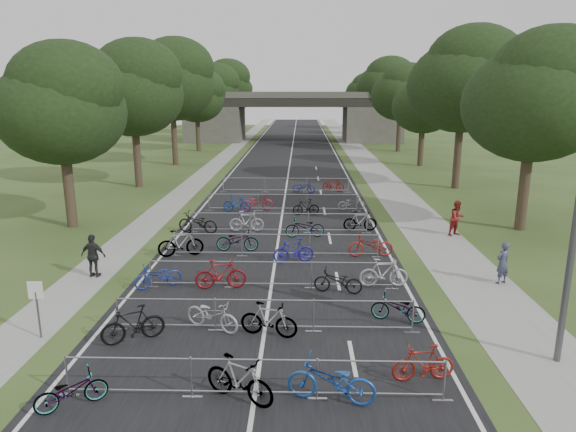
% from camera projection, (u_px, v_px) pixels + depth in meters
% --- Properties ---
extents(ground, '(200.00, 200.00, 0.00)m').
position_uv_depth(ground, '(254.00, 398.00, 12.60)').
color(ground, '#354B20').
rests_on(ground, ground).
extents(road, '(11.00, 140.00, 0.01)m').
position_uv_depth(road, '(291.00, 153.00, 61.12)').
color(road, black).
rests_on(road, ground).
extents(sidewalk_right, '(3.00, 140.00, 0.01)m').
position_uv_depth(sidewalk_right, '(359.00, 153.00, 60.93)').
color(sidewalk_right, gray).
rests_on(sidewalk_right, ground).
extents(sidewalk_left, '(2.00, 140.00, 0.01)m').
position_uv_depth(sidewalk_left, '(229.00, 153.00, 61.30)').
color(sidewalk_left, gray).
rests_on(sidewalk_left, ground).
extents(lane_markings, '(0.12, 140.00, 0.00)m').
position_uv_depth(lane_markings, '(291.00, 153.00, 61.12)').
color(lane_markings, silver).
rests_on(lane_markings, ground).
extents(overpass_bridge, '(31.00, 8.00, 7.05)m').
position_uv_depth(overpass_bridge, '(293.00, 116.00, 74.83)').
color(overpass_bridge, '#4B4843').
rests_on(overpass_bridge, ground).
extents(park_sign, '(0.45, 0.06, 1.83)m').
position_uv_depth(park_sign, '(36.00, 299.00, 15.37)').
color(park_sign, '#4C4C51').
rests_on(park_sign, ground).
extents(tree_left_0, '(6.72, 6.72, 10.25)m').
position_uv_depth(tree_left_0, '(62.00, 107.00, 26.77)').
color(tree_left_0, '#33261C').
rests_on(tree_left_0, ground).
extents(tree_right_0, '(7.17, 7.17, 10.93)m').
position_uv_depth(tree_right_0, '(537.00, 99.00, 26.08)').
color(tree_right_0, '#33261C').
rests_on(tree_right_0, ground).
extents(tree_left_1, '(7.56, 7.56, 11.53)m').
position_uv_depth(tree_left_1, '(134.00, 90.00, 38.22)').
color(tree_left_1, '#33261C').
rests_on(tree_left_1, ground).
extents(tree_right_1, '(8.18, 8.18, 12.47)m').
position_uv_depth(tree_right_1, '(465.00, 82.00, 37.49)').
color(tree_right_1, '#33261C').
rests_on(tree_right_1, ground).
extents(tree_left_2, '(8.40, 8.40, 12.81)m').
position_uv_depth(tree_left_2, '(172.00, 82.00, 49.67)').
color(tree_left_2, '#33261C').
rests_on(tree_left_2, ground).
extents(tree_right_2, '(6.16, 6.16, 9.39)m').
position_uv_depth(tree_right_2, '(425.00, 105.00, 49.60)').
color(tree_right_2, '#33261C').
rests_on(tree_right_2, ground).
extents(tree_left_3, '(6.72, 6.72, 10.25)m').
position_uv_depth(tree_left_3, '(197.00, 97.00, 61.70)').
color(tree_left_3, '#33261C').
rests_on(tree_left_3, ground).
extents(tree_right_3, '(7.17, 7.17, 10.93)m').
position_uv_depth(tree_right_3, '(402.00, 93.00, 61.01)').
color(tree_right_3, '#33261C').
rests_on(tree_right_3, ground).
extents(tree_left_4, '(7.56, 7.56, 11.53)m').
position_uv_depth(tree_left_4, '(214.00, 90.00, 73.15)').
color(tree_left_4, '#33261C').
rests_on(tree_left_4, ground).
extents(tree_right_4, '(8.18, 8.18, 12.47)m').
position_uv_depth(tree_right_4, '(386.00, 86.00, 72.42)').
color(tree_right_4, '#33261C').
rests_on(tree_right_4, ground).
extents(tree_left_5, '(8.40, 8.40, 12.81)m').
position_uv_depth(tree_left_5, '(225.00, 85.00, 84.61)').
color(tree_left_5, '#33261C').
rests_on(tree_left_5, ground).
extents(tree_right_5, '(6.16, 6.16, 9.39)m').
position_uv_depth(tree_right_5, '(374.00, 98.00, 84.54)').
color(tree_right_5, '#33261C').
rests_on(tree_right_5, ground).
extents(tree_left_6, '(6.72, 6.72, 10.25)m').
position_uv_depth(tree_left_6, '(235.00, 94.00, 96.64)').
color(tree_left_6, '#33261C').
rests_on(tree_left_6, ground).
extents(tree_right_6, '(7.17, 7.17, 10.93)m').
position_uv_depth(tree_right_6, '(365.00, 92.00, 95.95)').
color(tree_right_6, '#33261C').
rests_on(tree_right_6, ground).
extents(barrier_row_0, '(9.70, 0.08, 1.10)m').
position_uv_depth(barrier_row_0, '(254.00, 378.00, 12.46)').
color(barrier_row_0, '#989A9F').
rests_on(barrier_row_0, ground).
extents(barrier_row_1, '(9.70, 0.08, 1.10)m').
position_uv_depth(barrier_row_1, '(264.00, 315.00, 15.96)').
color(barrier_row_1, '#989A9F').
rests_on(barrier_row_1, ground).
extents(barrier_row_2, '(9.70, 0.08, 1.10)m').
position_uv_depth(barrier_row_2, '(271.00, 275.00, 19.45)').
color(barrier_row_2, '#989A9F').
rests_on(barrier_row_2, ground).
extents(barrier_row_3, '(9.70, 0.08, 1.10)m').
position_uv_depth(barrier_row_3, '(276.00, 245.00, 23.14)').
color(barrier_row_3, '#989A9F').
rests_on(barrier_row_3, ground).
extents(barrier_row_4, '(9.70, 0.08, 1.10)m').
position_uv_depth(barrier_row_4, '(279.00, 223.00, 27.02)').
color(barrier_row_4, '#989A9F').
rests_on(barrier_row_4, ground).
extents(barrier_row_5, '(9.70, 0.08, 1.10)m').
position_uv_depth(barrier_row_5, '(283.00, 202.00, 31.87)').
color(barrier_row_5, '#989A9F').
rests_on(barrier_row_5, ground).
extents(barrier_row_6, '(9.70, 0.08, 1.10)m').
position_uv_depth(barrier_row_6, '(286.00, 185.00, 37.70)').
color(barrier_row_6, '#989A9F').
rests_on(barrier_row_6, ground).
extents(bike_0, '(1.73, 1.38, 0.88)m').
position_uv_depth(bike_0, '(71.00, 391.00, 12.13)').
color(bike_0, '#989A9F').
rests_on(bike_0, ground).
extents(bike_1, '(1.96, 1.40, 1.16)m').
position_uv_depth(bike_1, '(239.00, 380.00, 12.35)').
color(bike_1, '#989A9F').
rests_on(bike_1, ground).
extents(bike_2, '(2.27, 1.19, 1.14)m').
position_uv_depth(bike_2, '(331.00, 381.00, 12.29)').
color(bike_2, '#1C4A9D').
rests_on(bike_2, ground).
extents(bike_3, '(1.71, 0.69, 1.00)m').
position_uv_depth(bike_3, '(423.00, 363.00, 13.24)').
color(bike_3, maroon).
rests_on(bike_3, ground).
extents(bike_4, '(1.92, 1.35, 1.14)m').
position_uv_depth(bike_4, '(133.00, 324.00, 15.29)').
color(bike_4, black).
rests_on(bike_4, ground).
extents(bike_5, '(2.04, 1.49, 1.02)m').
position_uv_depth(bike_5, '(212.00, 315.00, 16.08)').
color(bike_5, '#B4B6BD').
rests_on(bike_5, ground).
extents(bike_6, '(1.89, 0.94, 1.09)m').
position_uv_depth(bike_6, '(269.00, 320.00, 15.62)').
color(bike_6, '#989A9F').
rests_on(bike_6, ground).
extents(bike_7, '(1.84, 1.03, 0.92)m').
position_uv_depth(bike_7, '(398.00, 308.00, 16.65)').
color(bike_7, '#989A9F').
rests_on(bike_7, ground).
extents(bike_8, '(1.88, 1.39, 0.94)m').
position_uv_depth(bike_8, '(158.00, 276.00, 19.51)').
color(bike_8, navy).
rests_on(bike_8, ground).
extents(bike_9, '(2.00, 0.79, 1.17)m').
position_uv_depth(bike_9, '(221.00, 274.00, 19.37)').
color(bike_9, maroon).
rests_on(bike_9, ground).
extents(bike_10, '(1.89, 0.95, 0.95)m').
position_uv_depth(bike_10, '(338.00, 281.00, 18.98)').
color(bike_10, black).
rests_on(bike_10, ground).
extents(bike_11, '(1.90, 0.60, 1.13)m').
position_uv_depth(bike_11, '(384.00, 273.00, 19.58)').
color(bike_11, '#A8AAB0').
rests_on(bike_11, ground).
extents(bike_12, '(2.13, 1.11, 1.23)m').
position_uv_depth(bike_12, '(181.00, 243.00, 23.16)').
color(bike_12, '#989A9F').
rests_on(bike_12, ground).
extents(bike_13, '(1.96, 0.69, 1.03)m').
position_uv_depth(bike_13, '(237.00, 240.00, 23.95)').
color(bike_13, '#989A9F').
rests_on(bike_13, ground).
extents(bike_14, '(1.87, 0.91, 1.09)m').
position_uv_depth(bike_14, '(294.00, 251.00, 22.35)').
color(bike_14, navy).
rests_on(bike_14, ground).
extents(bike_15, '(2.10, 0.91, 1.07)m').
position_uv_depth(bike_15, '(371.00, 245.00, 23.13)').
color(bike_15, maroon).
rests_on(bike_15, ground).
extents(bike_16, '(2.28, 1.22, 1.14)m').
position_uv_depth(bike_16, '(198.00, 223.00, 26.94)').
color(bike_16, black).
rests_on(bike_16, ground).
extents(bike_17, '(1.86, 0.57, 1.11)m').
position_uv_depth(bike_17, '(247.00, 221.00, 27.26)').
color(bike_17, '#A6A8AE').
rests_on(bike_17, ground).
extents(bike_18, '(2.05, 0.91, 1.04)m').
position_uv_depth(bike_18, '(305.00, 227.00, 26.19)').
color(bike_18, '#989A9F').
rests_on(bike_18, ground).
extents(bike_19, '(1.81, 0.58, 1.08)m').
position_uv_depth(bike_19, '(360.00, 221.00, 27.36)').
color(bike_19, '#989A9F').
rests_on(bike_19, ground).
extents(bike_20, '(1.87, 1.00, 1.08)m').
position_uv_depth(bike_20, '(237.00, 204.00, 31.51)').
color(bike_20, navy).
rests_on(bike_20, ground).
extents(bike_21, '(2.14, 1.24, 1.06)m').
position_uv_depth(bike_21, '(257.00, 202.00, 31.96)').
color(bike_21, maroon).
rests_on(bike_21, ground).
extents(bike_22, '(1.68, 0.76, 0.97)m').
position_uv_depth(bike_22, '(306.00, 207.00, 30.86)').
color(bike_22, black).
rests_on(bike_22, ground).
extents(bike_23, '(1.84, 0.99, 0.92)m').
position_uv_depth(bike_23, '(351.00, 203.00, 32.07)').
color(bike_23, gray).
rests_on(bike_23, ground).
extents(bike_26, '(1.79, 1.03, 0.89)m').
position_uv_depth(bike_26, '(304.00, 187.00, 37.51)').
color(bike_26, navy).
rests_on(bike_26, ground).
extents(bike_27, '(1.74, 1.03, 1.01)m').
position_uv_depth(bike_27, '(333.00, 185.00, 38.01)').
color(bike_27, maroon).
rests_on(bike_27, ground).
extents(pedestrian_a, '(0.73, 0.64, 1.69)m').
position_uv_depth(pedestrian_a, '(503.00, 263.00, 19.84)').
color(pedestrian_a, '#353850').
rests_on(pedestrian_a, ground).
extents(pedestrian_b, '(1.12, 1.05, 1.83)m').
position_uv_depth(pedestrian_b, '(457.00, 218.00, 26.42)').
color(pedestrian_b, maroon).
rests_on(pedestrian_b, ground).
extents(pedestrian_c, '(1.09, 0.57, 1.77)m').
position_uv_depth(pedestrian_c, '(93.00, 256.00, 20.55)').
color(pedestrian_c, black).
rests_on(pedestrian_c, ground).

